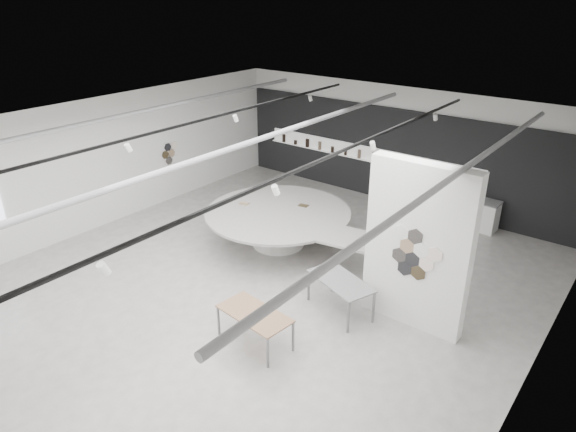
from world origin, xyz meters
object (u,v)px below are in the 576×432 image
Objects in this scene: display_island at (280,224)px; sample_table_wood at (255,315)px; sample_table_stone at (341,283)px; partition_column at (418,247)px; kitchen_counter at (471,212)px.

sample_table_wood is at bearing -67.83° from display_island.
display_island is at bearing 150.88° from sample_table_stone.
display_island is (-4.42, 1.07, -1.14)m from partition_column.
sample_table_stone is at bearing -94.84° from kitchen_counter.
display_island is 5.81m from kitchen_counter.
partition_column is 3.56m from sample_table_wood.
partition_column reaches higher than kitchen_counter.
partition_column is at bearing 50.47° from sample_table_wood.
sample_table_wood is 0.94× the size of sample_table_stone.
partition_column is at bearing -23.14° from display_island.
partition_column is 4.69m from display_island.
sample_table_wood is 0.99× the size of kitchen_counter.
sample_table_wood is at bearing -98.42° from kitchen_counter.
sample_table_wood is (2.27, -3.68, 0.01)m from display_island.
display_island is 3.45m from sample_table_stone.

